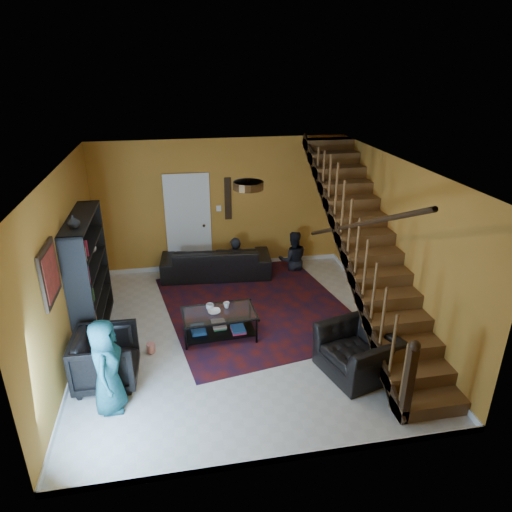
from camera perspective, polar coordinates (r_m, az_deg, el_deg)
The scene contains 21 objects.
floor at distance 7.79m, azimuth -1.82°, elevation -9.56°, with size 5.50×5.50×0.00m, color beige.
room at distance 8.86m, azimuth -11.73°, elevation -5.34°, with size 5.50×5.50×5.50m.
staircase at distance 7.70m, azimuth 13.86°, elevation 1.05°, with size 0.95×5.02×3.18m.
bookshelf at distance 7.93m, azimuth -20.07°, elevation -2.51°, with size 0.35×1.80×2.00m.
door at distance 9.74m, azimuth -8.43°, elevation 3.87°, with size 0.82×0.05×2.05m, color silver.
framed_picture at distance 6.31m, azimuth -24.42°, elevation -2.02°, with size 0.04×0.74×0.74m, color maroon.
wall_hanging at distance 9.65m, azimuth -3.53°, elevation 7.16°, with size 0.14×0.03×0.90m, color black.
ceiling_fixture at distance 5.94m, azimuth -0.97°, elevation 8.81°, with size 0.40×0.40×0.10m, color #3F2814.
rug at distance 8.52m, azimuth -0.02°, elevation -6.35°, with size 3.13×3.58×0.02m, color #4D110D.
sofa at distance 9.63m, azimuth -5.03°, elevation -0.64°, with size 2.27×0.89×0.66m, color black.
armchair_left at distance 6.85m, azimuth -18.23°, elevation -12.07°, with size 0.84×0.86×0.79m, color black.
armchair_right at distance 6.91m, azimuth 12.55°, elevation -11.62°, with size 1.04×0.90×0.67m, color black.
person_adult_a at distance 9.78m, azimuth -2.59°, elevation -1.14°, with size 0.46×0.30×1.26m, color black.
person_adult_b at distance 10.00m, azimuth 4.63°, elevation -0.48°, with size 0.64×0.50×1.31m, color black.
person_child at distance 6.24m, azimuth -18.19°, elevation -12.99°, with size 0.64×0.42×1.31m, color #1C616C.
coffee_table at distance 7.59m, azimuth -4.61°, elevation -8.29°, with size 1.23×0.77×0.45m.
cup_a at distance 7.56m, azimuth -5.79°, elevation -6.34°, with size 0.13×0.13×0.10m, color #999999.
cup_b at distance 7.59m, azimuth -3.71°, elevation -6.15°, with size 0.10×0.10×0.10m, color #999999.
bowl at distance 7.47m, azimuth -5.26°, elevation -6.95°, with size 0.20×0.20×0.05m, color #999999.
vase at distance 7.06m, azimuth -21.89°, elevation 4.03°, with size 0.18×0.18×0.19m, color #999999.
popcorn_bucket at distance 7.44m, azimuth -13.01°, elevation -11.11°, with size 0.13×0.13×0.15m, color red.
Camera 1 is at (-0.94, -6.47, 4.23)m, focal length 32.00 mm.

